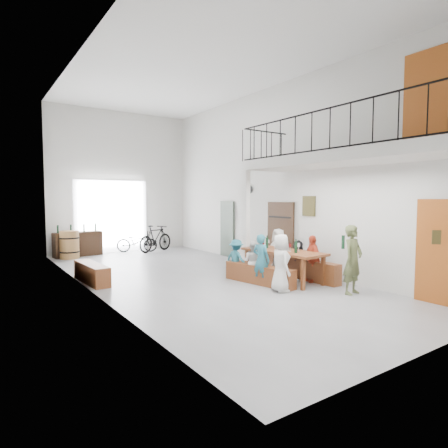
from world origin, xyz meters
TOP-DOWN VIEW (x-y plane):
  - floor at (0.00, 0.00)m, footprint 12.00×12.00m
  - room_walls at (0.00, 0.00)m, footprint 12.00×12.00m
  - gateway_portal at (-0.40, 5.94)m, footprint 2.80×0.08m
  - right_wall_decor at (2.70, -1.87)m, footprint 0.07×8.28m
  - balcony at (1.98, -3.13)m, footprint 1.52×5.62m
  - tasting_table at (1.60, -1.60)m, footprint 1.09×2.28m
  - bench_inner at (0.89, -1.50)m, footprint 0.67×2.03m
  - bench_wall at (2.22, -1.67)m, footprint 0.34×2.29m
  - tableware at (1.61, -1.46)m, footprint 0.59×1.30m
  - side_bench at (-2.50, 0.97)m, footprint 0.47×1.72m
  - oak_barrel at (-2.13, 5.23)m, footprint 0.66×0.66m
  - serving_counter at (-1.75, 5.65)m, footprint 1.72×0.68m
  - counter_bottles at (-1.75, 5.66)m, footprint 1.42×0.28m
  - guest_left_a at (0.80, -2.37)m, footprint 0.61×0.74m
  - guest_left_b at (0.82, -1.66)m, footprint 0.42×0.52m
  - guest_left_c at (0.90, -1.24)m, footprint 0.56×0.62m
  - guest_left_d at (0.78, -0.69)m, footprint 0.53×0.74m
  - guest_right_a at (2.15, -2.07)m, footprint 0.51×0.75m
  - guest_right_b at (2.18, -1.53)m, footprint 0.39×0.96m
  - guest_right_c at (2.13, -0.84)m, footprint 0.50×0.68m
  - host_standing at (1.98, -3.41)m, footprint 0.60×0.44m
  - potted_plant at (2.45, 0.59)m, footprint 0.45×0.39m
  - bicycle_near at (0.41, 5.42)m, footprint 1.63×1.20m
  - bicycle_far at (1.06, 5.10)m, footprint 1.81×1.14m

SIDE VIEW (x-z plane):
  - floor at x=0.00m, z-range 0.00..0.00m
  - bench_inner at x=0.89m, z-range 0.00..0.46m
  - side_bench at x=-2.50m, z-range 0.00..0.48m
  - potted_plant at x=2.45m, z-range 0.00..0.48m
  - bench_wall at x=2.22m, z-range 0.00..0.53m
  - bicycle_near at x=0.41m, z-range 0.00..0.82m
  - serving_counter at x=-1.75m, z-range 0.00..0.89m
  - oak_barrel at x=-2.13m, z-range 0.00..0.97m
  - guest_right_b at x=2.18m, z-range 0.00..1.01m
  - guest_left_d at x=0.78m, z-range 0.00..1.04m
  - guest_left_c at x=0.90m, z-range 0.00..1.04m
  - bicycle_far at x=1.06m, z-range 0.00..1.06m
  - guest_right_a at x=2.15m, z-range 0.00..1.18m
  - guest_left_b at x=0.82m, z-range 0.00..1.25m
  - guest_right_c at x=2.13m, z-range 0.00..1.27m
  - guest_left_a at x=0.80m, z-range 0.00..1.31m
  - tasting_table at x=1.60m, z-range 0.31..1.10m
  - host_standing at x=1.98m, z-range 0.00..1.53m
  - tableware at x=1.61m, z-range 0.74..1.09m
  - counter_bottles at x=-1.75m, z-range 0.89..1.17m
  - gateway_portal at x=-0.40m, z-range 0.00..2.80m
  - right_wall_decor at x=2.70m, z-range -0.80..4.28m
  - balcony at x=1.98m, z-range 0.97..4.96m
  - room_walls at x=0.00m, z-range -2.45..9.55m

